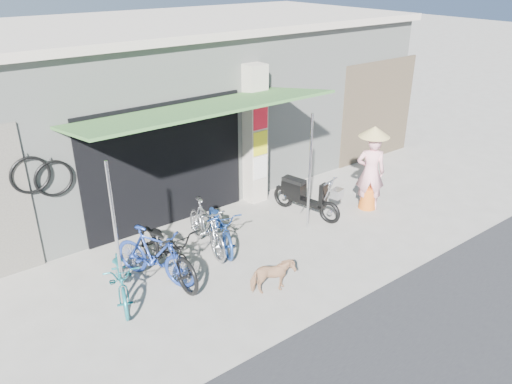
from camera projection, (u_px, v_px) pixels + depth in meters
ground at (298, 258)px, 9.00m from camera, size 80.00×80.00×0.00m
bicycle_shop at (159, 101)px, 11.90m from camera, size 12.30×5.30×3.66m
shop_pillar at (254, 135)px, 10.60m from camera, size 0.42×0.44×3.00m
awning at (202, 111)px, 8.61m from camera, size 4.60×1.88×2.72m
neighbour_right at (378, 111)px, 13.05m from camera, size 2.60×0.06×2.60m
bike_teal at (121, 277)px, 7.75m from camera, size 0.96×1.61×0.80m
bike_blue at (155, 255)px, 8.19m from camera, size 1.09×1.64×0.96m
bike_black at (167, 250)px, 8.29m from camera, size 0.71×1.94×1.01m
bike_silver at (206, 227)px, 9.07m from camera, size 0.67×1.63×0.95m
bike_navy at (221, 226)px, 9.23m from camera, size 1.00×1.67×0.83m
street_dog at (272, 276)px, 7.95m from camera, size 0.77×0.53×0.60m
moped at (304, 196)px, 10.38m from camera, size 0.61×1.63×0.94m
nun at (371, 169)px, 10.45m from camera, size 0.71×0.70×1.84m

